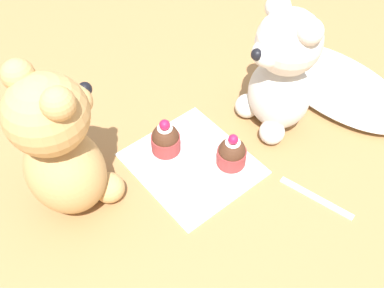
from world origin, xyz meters
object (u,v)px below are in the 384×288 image
teddy_bear_tan (61,148)px  saucer_plate (166,150)px  cupcake_near_cream_bear (232,153)px  teaspoon (316,198)px  cupcake_near_tan_bear (166,139)px  teddy_bear_cream (281,73)px

teddy_bear_tan → saucer_plate: size_ratio=3.19×
cupcake_near_cream_bear → teaspoon: size_ratio=0.52×
saucer_plate → cupcake_near_tan_bear: cupcake_near_tan_bear is taller
teddy_bear_tan → cupcake_near_cream_bear: (0.12, 0.25, -0.10)m
teddy_bear_cream → cupcake_near_tan_bear: size_ratio=3.42×
teddy_bear_tan → teaspoon: (0.27, 0.32, -0.13)m
cupcake_near_cream_bear → teddy_bear_cream: bearing=101.5°
cupcake_near_cream_bear → cupcake_near_tan_bear: cupcake_near_tan_bear is taller
teddy_bear_cream → teaspoon: bearing=-14.2°
teddy_bear_tan → teaspoon: teddy_bear_tan is taller
saucer_plate → teaspoon: saucer_plate is taller
teddy_bear_cream → cupcake_near_cream_bear: size_ratio=3.60×
teddy_bear_cream → cupcake_near_tan_bear: 0.24m
teaspoon → teddy_bear_tan: bearing=36.1°
cupcake_near_tan_bear → teaspoon: 0.28m
cupcake_near_cream_bear → teaspoon: cupcake_near_cream_bear is taller
cupcake_near_tan_bear → teaspoon: bearing=29.0°
teddy_bear_cream → saucer_plate: bearing=-98.4°
teddy_bear_cream → saucer_plate: teddy_bear_cream is taller
cupcake_near_cream_bear → teaspoon: (0.15, 0.06, -0.03)m
teddy_bear_cream → cupcake_near_cream_bear: bearing=-69.2°
teddy_bear_tan → cupcake_near_cream_bear: size_ratio=3.87×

